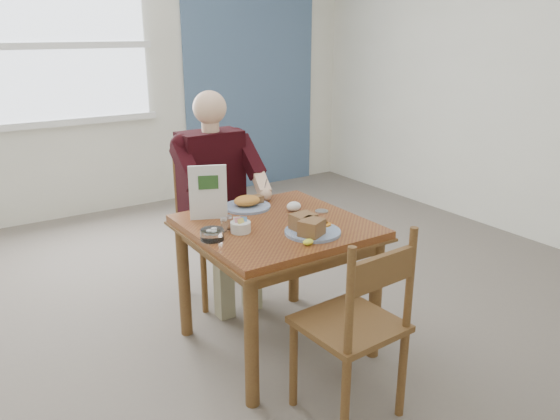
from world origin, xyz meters
TOP-DOWN VIEW (x-y plane):
  - floor at (0.00, 0.00)m, footprint 6.00×6.00m
  - wall_back at (0.00, 3.00)m, footprint 5.50×0.00m
  - accent_panel at (1.60, 2.98)m, footprint 1.60×0.02m
  - lemon_wedge at (-0.04, -0.35)m, footprint 0.06×0.05m
  - napkin at (0.19, 0.11)m, footprint 0.09×0.07m
  - metal_dish at (0.31, 0.01)m, footprint 0.09×0.09m
  - window at (-0.40, 2.97)m, footprint 1.72×0.04m
  - table at (0.00, 0.00)m, footprint 0.92×0.92m
  - chair_far at (0.00, 0.80)m, footprint 0.42×0.42m
  - chair_near at (-0.03, -0.71)m, footprint 0.44×0.44m
  - diner at (0.00, 0.71)m, footprint 0.53×0.56m
  - near_plate at (0.06, -0.23)m, footprint 0.36×0.36m
  - far_plate at (0.00, 0.31)m, footprint 0.28×0.28m
  - caddy at (-0.23, -0.02)m, footprint 0.14×0.14m
  - shakers at (-0.28, 0.04)m, footprint 0.08×0.06m
  - creamer at (-0.40, -0.04)m, footprint 0.12×0.12m
  - menu at (-0.27, 0.26)m, footprint 0.20×0.09m

SIDE VIEW (x-z plane):
  - floor at x=0.00m, z-range 0.00..0.00m
  - chair_far at x=0.00m, z-range 0.00..0.95m
  - chair_near at x=-0.03m, z-range 0.00..0.95m
  - table at x=0.00m, z-range 0.26..1.01m
  - metal_dish at x=0.31m, z-range 0.75..0.76m
  - lemon_wedge at x=-0.04m, z-range 0.75..0.78m
  - far_plate at x=0.00m, z-range 0.74..0.81m
  - napkin at x=0.19m, z-range 0.75..0.81m
  - creamer at x=-0.40m, z-range 0.75..0.81m
  - caddy at x=-0.23m, z-range 0.74..0.82m
  - near_plate at x=0.06m, z-range 0.74..0.83m
  - shakers at x=-0.28m, z-range 0.75..0.83m
  - diner at x=0.00m, z-range 0.12..1.50m
  - menu at x=-0.27m, z-range 0.75..1.05m
  - accent_panel at x=1.60m, z-range 0.00..2.80m
  - wall_back at x=0.00m, z-range -1.35..4.15m
  - window at x=-0.40m, z-range 0.89..2.31m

